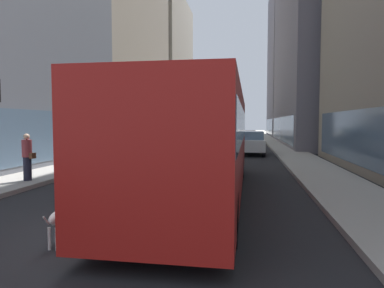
% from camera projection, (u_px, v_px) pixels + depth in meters
% --- Properties ---
extents(ground_plane, '(120.00, 120.00, 0.00)m').
position_uv_depth(ground_plane, '(226.00, 141.00, 40.89)').
color(ground_plane, '#232326').
extents(sidewalk_left, '(2.40, 110.00, 0.15)m').
position_uv_depth(sidewalk_left, '(180.00, 140.00, 41.82)').
color(sidewalk_left, '#9E9991').
rests_on(sidewalk_left, ground).
extents(sidewalk_right, '(2.40, 110.00, 0.15)m').
position_uv_depth(sidewalk_right, '(274.00, 141.00, 39.95)').
color(sidewalk_right, '#ADA89E').
rests_on(sidewalk_right, ground).
extents(building_left_mid, '(8.24, 20.15, 27.12)m').
position_uv_depth(building_left_mid, '(107.00, 13.00, 34.92)').
color(building_left_mid, '#A0937F').
rests_on(building_left_mid, ground).
extents(building_left_far, '(8.83, 17.07, 21.90)m').
position_uv_depth(building_left_far, '(157.00, 68.00, 54.22)').
color(building_left_far, '#B2A893').
rests_on(building_left_far, ground).
extents(building_right_far, '(11.82, 16.91, 24.07)m').
position_uv_depth(building_right_far, '(308.00, 61.00, 53.77)').
color(building_right_far, slate).
rests_on(building_right_far, ground).
extents(transit_bus, '(2.78, 11.53, 3.05)m').
position_uv_depth(transit_bus, '(200.00, 138.00, 10.23)').
color(transit_bus, red).
rests_on(transit_bus, ground).
extents(car_black_suv, '(1.71, 4.12, 1.62)m').
position_uv_depth(car_black_suv, '(235.00, 135.00, 37.08)').
color(car_black_suv, black).
rests_on(car_black_suv, ground).
extents(car_silver_sedan, '(1.83, 4.67, 1.62)m').
position_uv_depth(car_silver_sedan, '(166.00, 144.00, 22.70)').
color(car_silver_sedan, '#B7BABF').
rests_on(car_silver_sedan, ground).
extents(car_yellow_taxi, '(1.79, 4.10, 1.62)m').
position_uv_depth(car_yellow_taxi, '(221.00, 133.00, 47.23)').
color(car_yellow_taxi, yellow).
rests_on(car_yellow_taxi, ground).
extents(car_white_van, '(1.87, 4.71, 1.62)m').
position_uv_depth(car_white_van, '(250.00, 143.00, 23.76)').
color(car_white_van, silver).
rests_on(car_white_van, ground).
extents(box_truck, '(2.30, 7.50, 3.05)m').
position_uv_depth(box_truck, '(212.00, 128.00, 36.62)').
color(box_truck, silver).
rests_on(box_truck, ground).
extents(dalmatian_dog, '(0.22, 0.96, 0.72)m').
position_uv_depth(dalmatian_dog, '(61.00, 217.00, 6.16)').
color(dalmatian_dog, white).
rests_on(dalmatian_dog, ground).
extents(pedestrian_with_handbag, '(0.45, 0.34, 1.69)m').
position_uv_depth(pedestrian_with_handbag, '(27.00, 157.00, 12.12)').
color(pedestrian_with_handbag, '#1E1E2D').
rests_on(pedestrian_with_handbag, sidewalk_left).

